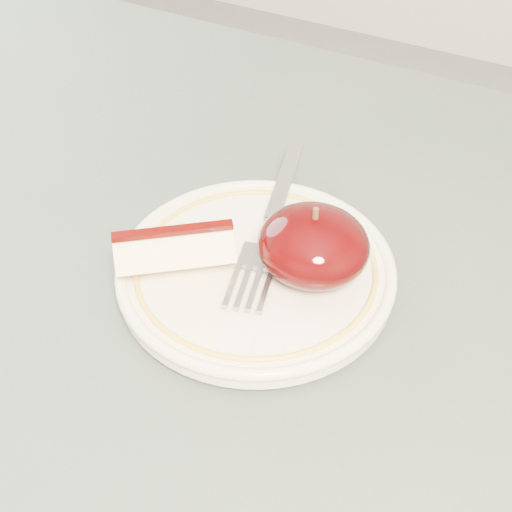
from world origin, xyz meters
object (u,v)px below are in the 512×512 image
at_px(plate, 256,270).
at_px(fork, 271,222).
at_px(table, 89,400).
at_px(apple_half, 313,245).

height_order(plate, fork, fork).
distance_m(table, fork, 0.20).
bearing_deg(fork, table, 133.32).
distance_m(table, apple_half, 0.21).
relative_size(table, fork, 4.64).
relative_size(plate, apple_half, 2.55).
xyz_separation_m(table, apple_half, (0.13, 0.11, 0.13)).
bearing_deg(apple_half, fork, 148.05).
distance_m(apple_half, fork, 0.06).
bearing_deg(apple_half, plate, -158.89).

